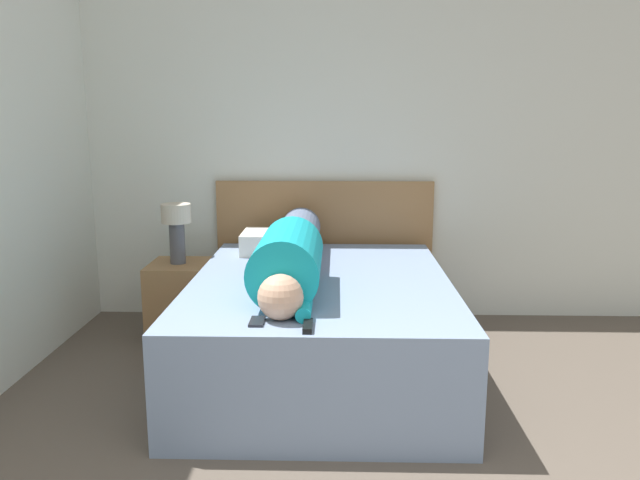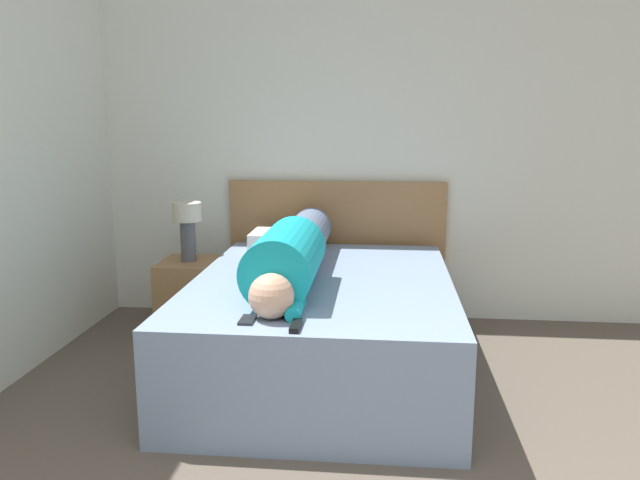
% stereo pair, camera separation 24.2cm
% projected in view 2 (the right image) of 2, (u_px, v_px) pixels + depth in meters
% --- Properties ---
extents(wall_back, '(5.06, 0.06, 2.60)m').
position_uv_depth(wall_back, '(369.00, 140.00, 4.45)').
color(wall_back, silver).
rests_on(wall_back, ground_plane).
extents(bed, '(1.45, 1.92, 0.56)m').
position_uv_depth(bed, '(323.00, 326.00, 3.58)').
color(bed, '#7589A8').
rests_on(bed, ground_plane).
extents(headboard, '(1.57, 0.04, 1.01)m').
position_uv_depth(headboard, '(336.00, 250.00, 4.56)').
color(headboard, olive).
rests_on(headboard, ground_plane).
extents(nightstand, '(0.38, 0.42, 0.51)m').
position_uv_depth(nightstand, '(191.00, 297.00, 4.24)').
color(nightstand, olive).
rests_on(nightstand, ground_plane).
extents(table_lamp, '(0.19, 0.19, 0.40)m').
position_uv_depth(table_lamp, '(187.00, 223.00, 4.14)').
color(table_lamp, '#4C4C51').
rests_on(table_lamp, nightstand).
extents(person_lying, '(0.35, 1.75, 0.35)m').
position_uv_depth(person_lying, '(294.00, 252.00, 3.49)').
color(person_lying, tan).
rests_on(person_lying, bed).
extents(pillow_near_headboard, '(0.48, 0.36, 0.14)m').
position_uv_depth(pillow_near_headboard, '(288.00, 242.00, 4.20)').
color(pillow_near_headboard, silver).
rests_on(pillow_near_headboard, bed).
extents(tv_remote, '(0.04, 0.15, 0.02)m').
position_uv_depth(tv_remote, '(296.00, 326.00, 2.70)').
color(tv_remote, black).
rests_on(tv_remote, bed).
extents(cell_phone, '(0.06, 0.13, 0.01)m').
position_uv_depth(cell_phone, '(247.00, 320.00, 2.79)').
color(cell_phone, black).
rests_on(cell_phone, bed).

